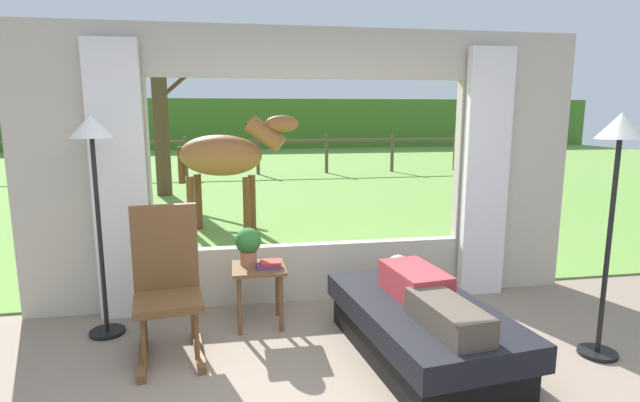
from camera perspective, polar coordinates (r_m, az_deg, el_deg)
back_wall_with_window at (r=4.70m, az=-0.98°, el=3.37°), size 5.20×0.12×2.55m
curtain_panel_left at (r=4.61m, az=-21.92°, el=1.88°), size 0.44×0.10×2.40m
curtain_panel_right at (r=5.12m, az=18.34°, el=2.86°), size 0.44×0.10×2.40m
outdoor_pasture_lawn at (r=15.63m, az=-7.27°, el=3.51°), size 36.00×21.68×0.02m
distant_hill_ridge at (r=25.37m, az=-8.45°, el=8.72°), size 36.00×2.00×2.40m
recliner_sofa at (r=3.89m, az=11.40°, el=-14.10°), size 1.10×1.80×0.42m
reclining_person at (r=3.74m, az=11.85°, el=-10.15°), size 0.41×1.44×0.22m
rocking_chair at (r=3.95m, az=-17.03°, el=-8.92°), size 0.55×0.74×1.12m
side_table at (r=4.31m, az=-6.99°, el=-8.59°), size 0.44×0.44×0.52m
potted_plant at (r=4.28m, az=-8.19°, el=-4.86°), size 0.22×0.22×0.32m
book_stack at (r=4.22m, az=-5.78°, el=-7.22°), size 0.20×0.15×0.06m
floor_lamp_left at (r=4.26m, az=-24.40°, el=4.37°), size 0.32×0.32×1.79m
floor_lamp_right at (r=4.09m, az=30.77°, el=3.78°), size 0.32×0.32×1.80m
horse at (r=7.47m, az=-10.67°, el=5.01°), size 1.82×0.88×1.73m
pasture_tree at (r=11.21m, az=-17.65°, el=9.11°), size 1.44×1.20×3.35m
pasture_fence_line at (r=14.43m, az=-7.11°, el=5.90°), size 16.10×0.10×1.10m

